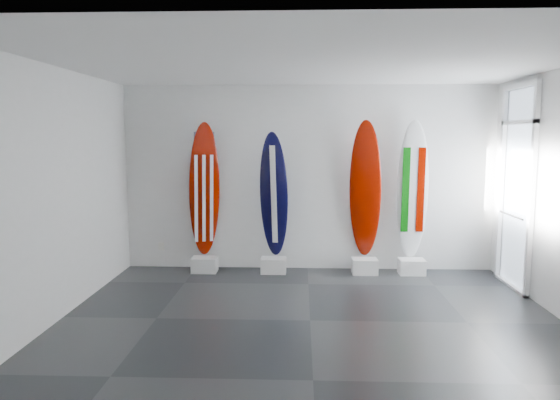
{
  "coord_description": "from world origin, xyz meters",
  "views": [
    {
      "loc": [
        -0.12,
        -6.03,
        2.19
      ],
      "look_at": [
        -0.42,
        1.4,
        1.27
      ],
      "focal_mm": 33.63,
      "sensor_mm": 36.0,
      "label": 1
    }
  ],
  "objects_px": {
    "surfboard_usa": "(204,190)",
    "surfboard_navy": "(274,195)",
    "surfboard_swiss": "(365,190)",
    "surfboard_italy": "(413,190)"
  },
  "relations": [
    {
      "from": "surfboard_navy",
      "to": "surfboard_italy",
      "type": "bearing_deg",
      "value": 11.34
    },
    {
      "from": "surfboard_navy",
      "to": "surfboard_usa",
      "type": "bearing_deg",
      "value": -168.66
    },
    {
      "from": "surfboard_navy",
      "to": "surfboard_swiss",
      "type": "height_order",
      "value": "surfboard_swiss"
    },
    {
      "from": "surfboard_usa",
      "to": "surfboard_navy",
      "type": "bearing_deg",
      "value": -18.38
    },
    {
      "from": "surfboard_usa",
      "to": "surfboard_swiss",
      "type": "relative_size",
      "value": 0.98
    },
    {
      "from": "surfboard_usa",
      "to": "surfboard_navy",
      "type": "height_order",
      "value": "surfboard_usa"
    },
    {
      "from": "surfboard_swiss",
      "to": "surfboard_navy",
      "type": "bearing_deg",
      "value": -170.15
    },
    {
      "from": "surfboard_usa",
      "to": "surfboard_navy",
      "type": "relative_size",
      "value": 1.07
    },
    {
      "from": "surfboard_usa",
      "to": "surfboard_swiss",
      "type": "xyz_separation_m",
      "value": [
        2.57,
        0.0,
        0.01
      ]
    },
    {
      "from": "surfboard_usa",
      "to": "surfboard_swiss",
      "type": "height_order",
      "value": "surfboard_swiss"
    }
  ]
}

